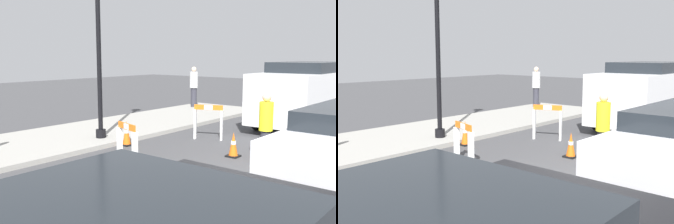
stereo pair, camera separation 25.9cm
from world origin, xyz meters
TOP-DOWN VIEW (x-y plane):
  - ground_plane at (0.00, 0.00)m, footprint 60.00×60.00m
  - sidewalk_slab at (0.00, 6.22)m, footprint 18.00×3.44m
  - barricade_0 at (2.68, 3.04)m, footprint 0.44×0.84m
  - barricade_1 at (-0.69, 2.99)m, footprint 0.33×0.78m
  - traffic_cone_0 at (0.61, 4.35)m, footprint 0.30×0.30m
  - traffic_cone_1 at (2.09, 1.00)m, footprint 0.30×0.30m
  - traffic_cone_2 at (1.42, 1.45)m, footprint 0.30×0.30m
  - person_worker at (1.33, 0.56)m, footprint 0.36×0.36m
  - person_pedestrian at (7.58, 7.18)m, footprint 0.50×0.50m
  - work_van at (6.68, 1.63)m, footprint 5.49×2.19m

SIDE VIEW (x-z plane):
  - ground_plane at x=0.00m, z-range 0.00..0.00m
  - sidewalk_slab at x=0.00m, z-range 0.00..0.13m
  - traffic_cone_2 at x=1.42m, z-range -0.01..0.60m
  - traffic_cone_1 at x=2.09m, z-range -0.01..0.61m
  - traffic_cone_0 at x=0.61m, z-range -0.01..0.67m
  - barricade_1 at x=-0.69m, z-range 0.03..0.99m
  - barricade_0 at x=2.68m, z-range 0.04..1.08m
  - person_worker at x=1.33m, z-range 0.07..1.71m
  - person_pedestrian at x=7.58m, z-range 0.19..2.02m
  - work_van at x=6.68m, z-range 0.11..2.35m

